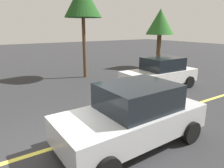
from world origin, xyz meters
name	(u,v)px	position (x,y,z in m)	size (l,w,h in m)	color
ground_plane	(53,148)	(0.00, 0.00, 0.00)	(80.00, 80.00, 0.00)	#2D2D30
lane_marking_centre	(138,122)	(3.00, 0.00, 0.01)	(28.00, 0.16, 0.01)	#E0D14C
car_white_near_curb	(160,73)	(6.75, 2.68, 0.82)	(4.18, 2.02, 1.65)	white
car_silver_far_lane	(133,115)	(2.02, -0.93, 0.85)	(4.25, 2.20, 1.71)	#B7BABF
tree_left_verge	(83,0)	(4.41, 7.16, 4.77)	(2.31, 2.31, 5.84)	#513823
tree_right_verge	(160,23)	(11.08, 7.17, 3.56)	(2.23, 2.23, 4.63)	#513823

